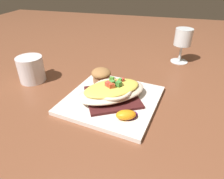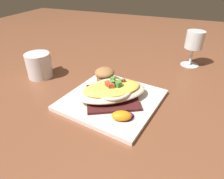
% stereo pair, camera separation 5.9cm
% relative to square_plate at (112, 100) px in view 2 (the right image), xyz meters
% --- Properties ---
extents(ground_plane, '(2.60, 2.60, 0.00)m').
position_rel_square_plate_xyz_m(ground_plane, '(0.00, 0.00, -0.01)').
color(ground_plane, brown).
extents(square_plate, '(0.30, 0.30, 0.01)m').
position_rel_square_plate_xyz_m(square_plate, '(0.00, 0.00, 0.00)').
color(square_plate, white).
rests_on(square_plate, ground_plane).
extents(folded_napkin, '(0.21, 0.21, 0.01)m').
position_rel_square_plate_xyz_m(folded_napkin, '(0.00, 0.00, 0.01)').
color(folded_napkin, '#441818').
rests_on(folded_napkin, square_plate).
extents(gratin_dish, '(0.23, 0.22, 0.05)m').
position_rel_square_plate_xyz_m(gratin_dish, '(0.00, 0.00, 0.03)').
color(gratin_dish, beige).
rests_on(gratin_dish, folded_napkin).
extents(muffin, '(0.07, 0.07, 0.05)m').
position_rel_square_plate_xyz_m(muffin, '(-0.06, 0.08, 0.03)').
color(muffin, '#9B6741').
rests_on(muffin, square_plate).
extents(orange_garnish, '(0.07, 0.07, 0.02)m').
position_rel_square_plate_xyz_m(orange_garnish, '(0.06, -0.08, 0.02)').
color(orange_garnish, '#541454').
rests_on(orange_garnish, square_plate).
extents(coffee_mug, '(0.09, 0.12, 0.09)m').
position_rel_square_plate_xyz_m(coffee_mug, '(-0.31, 0.06, 0.03)').
color(coffee_mug, white).
rests_on(coffee_mug, ground_plane).
extents(stemmed_glass, '(0.07, 0.07, 0.14)m').
position_rel_square_plate_xyz_m(stemmed_glass, '(0.20, 0.37, 0.09)').
color(stemmed_glass, white).
rests_on(stemmed_glass, ground_plane).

